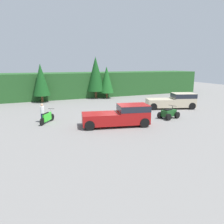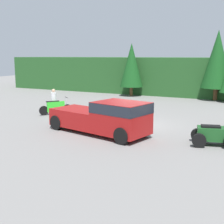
# 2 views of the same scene
# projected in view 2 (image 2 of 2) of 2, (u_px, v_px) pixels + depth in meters

# --- Properties ---
(ground_plane) EXTENTS (80.00, 80.00, 0.00)m
(ground_plane) POSITION_uv_depth(u_px,v_px,m) (136.00, 125.00, 18.40)
(ground_plane) COLOR slate
(hillside_backdrop) EXTENTS (44.00, 6.00, 3.83)m
(hillside_backdrop) POSITION_uv_depth(u_px,v_px,m) (196.00, 76.00, 32.07)
(hillside_backdrop) COLOR #235123
(hillside_backdrop) RESTS_ON ground_plane
(tree_left) EXTENTS (2.32, 2.32, 5.26)m
(tree_left) POSITION_uv_depth(u_px,v_px,m) (131.00, 65.00, 31.06)
(tree_left) COLOR brown
(tree_left) RESTS_ON ground_plane
(tree_mid_left) EXTENTS (2.77, 2.77, 6.30)m
(tree_mid_left) POSITION_uv_depth(u_px,v_px,m) (217.00, 59.00, 27.92)
(tree_mid_left) COLOR brown
(tree_mid_left) RESTS_ON ground_plane
(pickup_truck_red) EXTENTS (5.92, 3.16, 1.80)m
(pickup_truck_red) POSITION_uv_depth(u_px,v_px,m) (106.00, 117.00, 16.07)
(pickup_truck_red) COLOR maroon
(pickup_truck_red) RESTS_ON ground_plane
(dirt_bike) EXTENTS (1.48, 1.93, 1.16)m
(dirt_bike) POSITION_uv_depth(u_px,v_px,m) (56.00, 107.00, 21.72)
(dirt_bike) COLOR black
(dirt_bike) RESTS_ON ground_plane
(quad_atv) EXTENTS (2.25, 1.71, 1.21)m
(quad_atv) POSITION_uv_depth(u_px,v_px,m) (214.00, 135.00, 14.25)
(quad_atv) COLOR black
(quad_atv) RESTS_ON ground_plane
(rider_person) EXTENTS (0.50, 0.50, 1.74)m
(rider_person) POSITION_uv_depth(u_px,v_px,m) (54.00, 100.00, 22.03)
(rider_person) COLOR navy
(rider_person) RESTS_ON ground_plane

